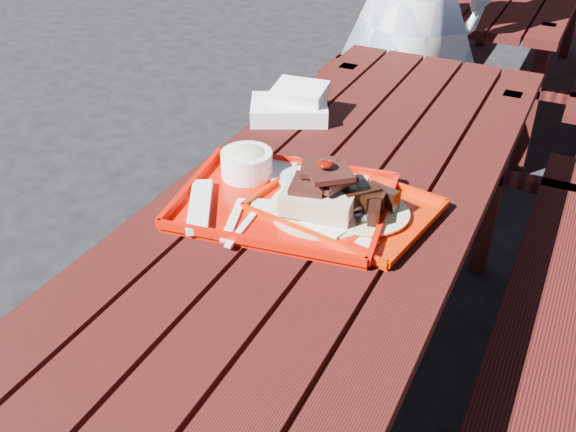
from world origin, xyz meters
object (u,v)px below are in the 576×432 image
Objects in this scene: picnic_table_far at (511,6)px; near_tray at (287,189)px; picnic_table_near at (314,271)px; far_tray at (341,204)px.

near_tray is at bearing -91.60° from picnic_table_far.
picnic_table_far is 4.31× the size of near_tray.
picnic_table_near and picnic_table_far have the same top height.
picnic_table_near is 2.80m from picnic_table_far.
picnic_table_far is at bearing 91.21° from far_tray.
picnic_table_far is 2.79m from far_tray.
picnic_table_near is 5.33× the size of far_tray.
far_tray reaches higher than picnic_table_far.
picnic_table_far is (0.00, 2.80, 0.00)m from picnic_table_near.
near_tray reaches higher than far_tray.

